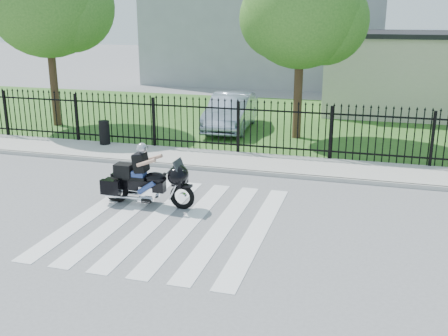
# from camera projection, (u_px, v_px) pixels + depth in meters

# --- Properties ---
(ground) EXTENTS (120.00, 120.00, 0.00)m
(ground) POSITION_uv_depth(u_px,v_px,m) (172.00, 221.00, 11.96)
(ground) COLOR slate
(ground) RESTS_ON ground
(crosswalk) EXTENTS (5.00, 5.50, 0.01)m
(crosswalk) POSITION_uv_depth(u_px,v_px,m) (172.00, 221.00, 11.96)
(crosswalk) COLOR silver
(crosswalk) RESTS_ON ground
(sidewalk) EXTENTS (40.00, 2.00, 0.12)m
(sidewalk) POSITION_uv_depth(u_px,v_px,m) (230.00, 161.00, 16.55)
(sidewalk) COLOR #ADAAA3
(sidewalk) RESTS_ON ground
(curb) EXTENTS (40.00, 0.12, 0.12)m
(curb) POSITION_uv_depth(u_px,v_px,m) (221.00, 170.00, 15.63)
(curb) COLOR #ADAAA3
(curb) RESTS_ON ground
(grass_strip) EXTENTS (40.00, 12.00, 0.02)m
(grass_strip) POSITION_uv_depth(u_px,v_px,m) (272.00, 120.00, 23.01)
(grass_strip) COLOR #2D5A1F
(grass_strip) RESTS_ON ground
(iron_fence) EXTENTS (26.00, 0.04, 1.80)m
(iron_fence) POSITION_uv_depth(u_px,v_px,m) (238.00, 129.00, 17.23)
(iron_fence) COLOR black
(iron_fence) RESTS_ON ground
(tree_mid) EXTENTS (4.20, 4.20, 6.78)m
(tree_mid) POSITION_uv_depth(u_px,v_px,m) (301.00, 10.00, 18.51)
(tree_mid) COLOR #382316
(tree_mid) RESTS_ON ground
(building_low) EXTENTS (10.00, 6.00, 3.50)m
(building_low) POSITION_uv_depth(u_px,v_px,m) (438.00, 75.00, 24.33)
(building_low) COLOR beige
(building_low) RESTS_ON ground
(building_low_roof) EXTENTS (10.20, 6.20, 0.20)m
(building_low_roof) POSITION_uv_depth(u_px,v_px,m) (443.00, 34.00, 23.80)
(building_low_roof) COLOR black
(building_low_roof) RESTS_ON building_low
(motorcycle_rider) EXTENTS (2.43, 0.72, 1.60)m
(motorcycle_rider) POSITION_uv_depth(u_px,v_px,m) (145.00, 179.00, 12.82)
(motorcycle_rider) COLOR black
(motorcycle_rider) RESTS_ON ground
(parked_car) EXTENTS (1.81, 4.45, 1.44)m
(parked_car) POSITION_uv_depth(u_px,v_px,m) (231.00, 112.00, 21.00)
(parked_car) COLOR #929FB8
(parked_car) RESTS_ON grass_strip
(litter_bin) EXTENTS (0.46, 0.46, 0.83)m
(litter_bin) POSITION_uv_depth(u_px,v_px,m) (104.00, 133.00, 18.32)
(litter_bin) COLOR black
(litter_bin) RESTS_ON sidewalk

